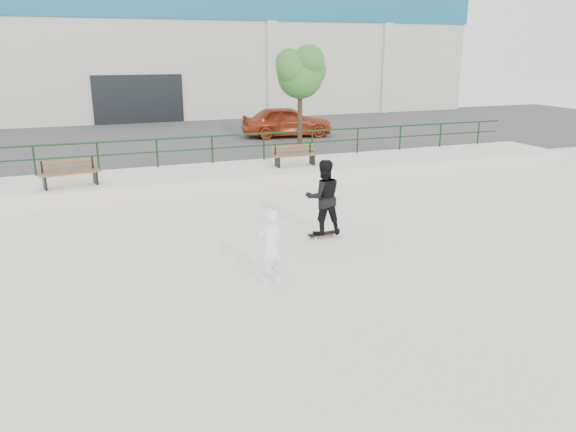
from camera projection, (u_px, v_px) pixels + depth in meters
name	position (u px, v px, depth m)	size (l,w,h in m)	color
ground	(298.00, 293.00, 10.86)	(120.00, 120.00, 0.00)	silver
ledge	(194.00, 179.00, 19.28)	(30.00, 3.00, 0.50)	silver
parking_strip	(156.00, 143.00, 26.88)	(60.00, 14.00, 0.50)	#404040
railing	(185.00, 145.00, 20.16)	(28.00, 0.06, 1.03)	#123218
commercial_building	(121.00, 49.00, 38.16)	(44.20, 16.33, 8.00)	beige
bench_left	(70.00, 173.00, 17.13)	(1.84, 0.81, 0.82)	brown
bench_right	(294.00, 155.00, 20.21)	(1.62, 0.50, 0.74)	brown
tree	(301.00, 71.00, 23.53)	(2.39, 2.13, 4.25)	#3E301F
red_car	(287.00, 121.00, 26.90)	(1.73, 4.29, 1.46)	maroon
skateboard	(323.00, 234.00, 14.09)	(0.80, 0.29, 0.09)	black
standing_skater	(323.00, 197.00, 13.82)	(0.91, 0.71, 1.87)	black
seated_skater	(270.00, 247.00, 11.05)	(0.57, 0.37, 1.56)	white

